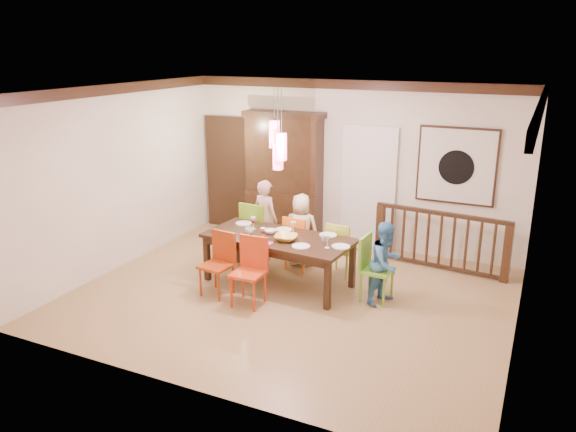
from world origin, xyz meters
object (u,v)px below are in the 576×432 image
at_px(chair_far_left, 259,227).
at_px(dining_table, 278,242).
at_px(balustrade, 440,239).
at_px(person_end_right, 386,263).
at_px(chair_end_right, 377,265).
at_px(china_hutch, 284,176).
at_px(person_far_mid, 301,230).
at_px(person_far_left, 266,219).

bearing_deg(chair_far_left, dining_table, 139.57).
xyz_separation_m(balustrade, person_end_right, (-0.46, -1.55, 0.09)).
height_order(dining_table, balustrade, balustrade).
height_order(dining_table, chair_end_right, chair_end_right).
bearing_deg(china_hutch, person_far_mid, -53.13).
xyz_separation_m(chair_end_right, person_end_right, (0.12, -0.01, 0.05)).
xyz_separation_m(dining_table, chair_far_left, (-0.73, 0.74, -0.09)).
xyz_separation_m(chair_far_left, balustrade, (2.81, 0.86, -0.08)).
distance_m(person_far_mid, person_end_right, 1.82).
bearing_deg(dining_table, person_far_left, 131.50).
bearing_deg(dining_table, chair_far_left, 139.08).
height_order(person_far_left, person_far_mid, person_far_left).
height_order(chair_end_right, person_far_left, person_far_left).
bearing_deg(person_far_mid, chair_end_right, 140.26).
relative_size(dining_table, chair_end_right, 2.43).
bearing_deg(person_end_right, dining_table, 113.58).
distance_m(person_far_left, person_far_mid, 0.67).
relative_size(china_hutch, person_far_left, 1.74).
bearing_deg(person_far_left, person_end_right, 177.08).
distance_m(chair_end_right, person_far_mid, 1.71).
height_order(person_far_left, person_end_right, person_far_left).
distance_m(dining_table, person_far_left, 1.13).
relative_size(chair_far_left, balustrade, 0.47).
relative_size(chair_end_right, person_far_left, 0.70).
xyz_separation_m(person_far_mid, person_end_right, (1.63, -0.80, -0.01)).
bearing_deg(person_far_mid, person_end_right, 141.88).
relative_size(chair_far_left, china_hutch, 0.43).
bearing_deg(chair_end_right, person_far_left, 72.97).
bearing_deg(dining_table, chair_end_right, 7.03).
bearing_deg(person_far_left, chair_far_left, 89.53).
bearing_deg(chair_far_left, person_far_left, -102.66).
bearing_deg(chair_far_left, person_end_right, 168.83).
distance_m(chair_end_right, balustrade, 1.65).
distance_m(dining_table, chair_far_left, 1.05).
height_order(chair_end_right, person_end_right, person_end_right).
distance_m(chair_far_left, person_end_right, 2.45).
height_order(chair_far_left, person_far_left, person_far_left).
bearing_deg(chair_far_left, chair_end_right, 168.13).
height_order(chair_far_left, china_hutch, china_hutch).
distance_m(chair_end_right, china_hutch, 3.07).
relative_size(person_far_mid, person_end_right, 1.02).
relative_size(person_far_left, person_far_mid, 1.13).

